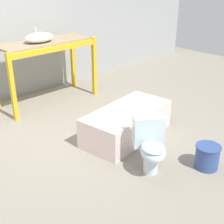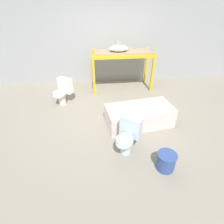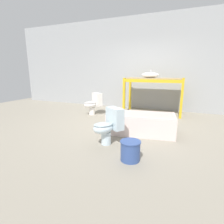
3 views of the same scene
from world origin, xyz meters
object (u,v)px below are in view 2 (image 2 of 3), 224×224
object	(u,v)px
toilet_near	(62,91)
bucket_white	(166,161)
toilet_far	(128,135)
bathtub_main	(139,114)
sink_basin	(119,48)

from	to	relation	value
toilet_near	bucket_white	xyz separation A→B (m)	(1.93, -2.42, -0.20)
toilet_far	bucket_white	distance (m)	0.76
bathtub_main	toilet_near	world-z (taller)	toilet_near
sink_basin	bathtub_main	size ratio (longest dim) A/B	0.35
bathtub_main	toilet_far	size ratio (longest dim) A/B	2.25
bathtub_main	toilet_near	xyz separation A→B (m)	(-1.79, 1.15, 0.12)
toilet_far	bucket_white	world-z (taller)	toilet_far
toilet_near	toilet_far	size ratio (longest dim) A/B	1.00
toilet_near	bathtub_main	bearing A→B (deg)	1.97
sink_basin	toilet_near	bearing A→B (deg)	-153.59
bathtub_main	bucket_white	world-z (taller)	bathtub_main
sink_basin	toilet_near	xyz separation A→B (m)	(-1.59, -0.79, -0.86)
toilet_near	toilet_far	bearing A→B (deg)	-20.20
sink_basin	bucket_white	bearing A→B (deg)	-84.12
sink_basin	bathtub_main	bearing A→B (deg)	-84.35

